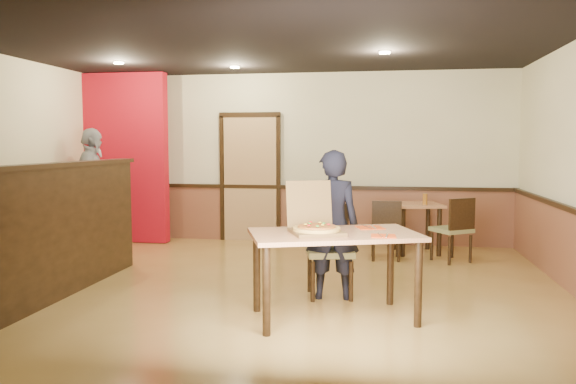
# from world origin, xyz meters

# --- Properties ---
(floor) EXTENTS (7.00, 7.00, 0.00)m
(floor) POSITION_xyz_m (0.00, 0.00, 0.00)
(floor) COLOR tan
(floor) RESTS_ON ground
(ceiling) EXTENTS (7.00, 7.00, 0.00)m
(ceiling) POSITION_xyz_m (0.00, 0.00, 2.80)
(ceiling) COLOR black
(ceiling) RESTS_ON wall_back
(wall_back) EXTENTS (7.00, 0.00, 7.00)m
(wall_back) POSITION_xyz_m (0.00, 3.50, 1.40)
(wall_back) COLOR beige
(wall_back) RESTS_ON floor
(wainscot_back) EXTENTS (7.00, 0.04, 0.90)m
(wainscot_back) POSITION_xyz_m (0.00, 3.47, 0.45)
(wainscot_back) COLOR brown
(wainscot_back) RESTS_ON floor
(chair_rail_back) EXTENTS (7.00, 0.06, 0.06)m
(chair_rail_back) POSITION_xyz_m (0.00, 3.45, 0.92)
(chair_rail_back) COLOR black
(chair_rail_back) RESTS_ON wall_back
(back_door) EXTENTS (0.90, 0.06, 2.10)m
(back_door) POSITION_xyz_m (-0.80, 3.46, 1.05)
(back_door) COLOR tan
(back_door) RESTS_ON wall_back
(booth_partition) EXTENTS (0.20, 3.10, 1.44)m
(booth_partition) POSITION_xyz_m (-2.00, -0.20, 0.74)
(booth_partition) COLOR black
(booth_partition) RESTS_ON floor
(red_accent_panel) EXTENTS (1.60, 0.20, 2.78)m
(red_accent_panel) POSITION_xyz_m (-2.90, 3.00, 1.40)
(red_accent_panel) COLOR #B00C1B
(red_accent_panel) RESTS_ON floor
(spot_a) EXTENTS (0.14, 0.14, 0.02)m
(spot_a) POSITION_xyz_m (-2.30, 1.80, 2.78)
(spot_a) COLOR beige
(spot_a) RESTS_ON ceiling
(spot_b) EXTENTS (0.14, 0.14, 0.02)m
(spot_b) POSITION_xyz_m (-0.80, 2.50, 2.78)
(spot_b) COLOR beige
(spot_b) RESTS_ON ceiling
(spot_c) EXTENTS (0.14, 0.14, 0.02)m
(spot_c) POSITION_xyz_m (1.40, 1.50, 2.78)
(spot_c) COLOR beige
(spot_c) RESTS_ON ceiling
(main_table) EXTENTS (1.74, 1.33, 0.82)m
(main_table) POSITION_xyz_m (0.96, -0.57, 0.71)
(main_table) COLOR tan
(main_table) RESTS_ON floor
(diner_chair) EXTENTS (0.58, 0.58, 0.98)m
(diner_chair) POSITION_xyz_m (0.83, 0.27, 0.54)
(diner_chair) COLOR olive
(diner_chair) RESTS_ON floor
(side_chair_left) EXTENTS (0.44, 0.44, 0.85)m
(side_chair_left) POSITION_xyz_m (1.45, 2.20, 0.47)
(side_chair_left) COLOR olive
(side_chair_left) RESTS_ON floor
(side_chair_right) EXTENTS (0.62, 0.62, 0.90)m
(side_chair_right) POSITION_xyz_m (2.39, 2.21, 0.49)
(side_chair_right) COLOR olive
(side_chair_right) RESTS_ON floor
(side_table) EXTENTS (0.84, 0.84, 0.75)m
(side_table) POSITION_xyz_m (1.90, 2.82, 0.57)
(side_table) COLOR tan
(side_table) RESTS_ON floor
(diner) EXTENTS (0.62, 0.45, 1.58)m
(diner) POSITION_xyz_m (0.87, 0.12, 0.79)
(diner) COLOR black
(diner) RESTS_ON floor
(passerby) EXTENTS (0.81, 1.19, 1.88)m
(passerby) POSITION_xyz_m (-3.00, 2.24, 0.94)
(passerby) COLOR #93959C
(passerby) RESTS_ON floor
(pizza_box) EXTENTS (0.61, 0.66, 0.47)m
(pizza_box) POSITION_xyz_m (0.78, -0.63, 0.88)
(pizza_box) COLOR brown
(pizza_box) RESTS_ON main_table
(pizza) EXTENTS (0.48, 0.48, 0.03)m
(pizza) POSITION_xyz_m (0.80, -0.67, 0.87)
(pizza) COLOR gold
(pizza) RESTS_ON pizza_box
(napkin_near) EXTENTS (0.23, 0.23, 0.01)m
(napkin_near) POSITION_xyz_m (1.41, -0.71, 0.82)
(napkin_near) COLOR #E94610
(napkin_near) RESTS_ON main_table
(napkin_far) EXTENTS (0.31, 0.31, 0.01)m
(napkin_far) POSITION_xyz_m (1.28, -0.22, 0.82)
(napkin_far) COLOR #E94610
(napkin_far) RESTS_ON main_table
(condiment) EXTENTS (0.07, 0.07, 0.17)m
(condiment) POSITION_xyz_m (2.02, 2.67, 0.83)
(condiment) COLOR #965B1B
(condiment) RESTS_ON side_table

